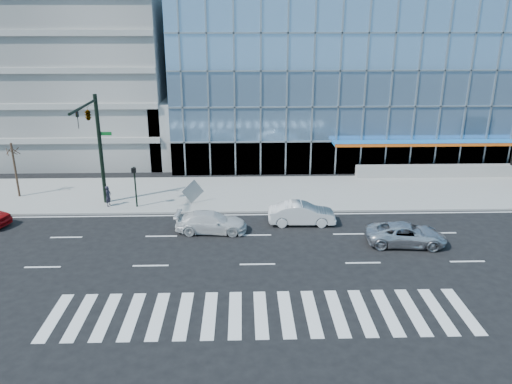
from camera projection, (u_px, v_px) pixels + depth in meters
ground at (255, 235)px, 31.88m from camera, size 160.00×160.00×0.00m
sidewalk at (253, 193)px, 39.41m from camera, size 120.00×8.00×0.15m
theatre_building at (377, 73)px, 54.32m from camera, size 42.00×26.00×15.00m
parking_garage at (59, 49)px, 52.58m from camera, size 24.00×24.00×20.00m
ramp_block at (188, 130)px, 47.72m from camera, size 6.00×8.00×6.00m
traffic_signal at (92, 126)px, 33.86m from camera, size 1.14×5.74×8.00m
ped_signal_post at (135, 181)px, 35.61m from camera, size 0.30×0.33×3.00m
street_tree_near at (12, 150)px, 37.23m from camera, size 1.10×1.10×4.23m
silver_suv at (406, 234)px, 30.37m from camera, size 4.98×2.63×1.33m
white_suv at (211, 222)px, 32.20m from camera, size 4.71×2.16×1.33m
white_sedan at (302, 214)px, 33.42m from camera, size 4.50×1.65×1.47m
pedestrian at (108, 196)px, 36.19m from camera, size 0.48×0.62×1.53m
tilted_panel at (193, 191)px, 36.73m from camera, size 1.57×1.01×1.81m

